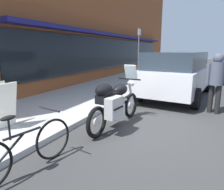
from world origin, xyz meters
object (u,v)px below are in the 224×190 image
object	(u,v)px
touring_motorcycle	(115,102)
parking_sign_pole	(139,50)
pedestrian_walking	(217,76)
parked_bicycle	(24,149)
parked_minivan	(178,73)
sandwich_board_sign	(1,105)

from	to	relation	value
touring_motorcycle	parking_sign_pole	size ratio (longest dim) A/B	0.80
pedestrian_walking	parked_bicycle	bearing A→B (deg)	151.03
parking_sign_pole	pedestrian_walking	bearing A→B (deg)	-140.07
parked_bicycle	parked_minivan	distance (m)	6.44
parked_minivan	sandwich_board_sign	distance (m)	6.10
parked_bicycle	parking_sign_pole	world-z (taller)	parking_sign_pole
sandwich_board_sign	parking_sign_pole	bearing A→B (deg)	-2.65
touring_motorcycle	pedestrian_walking	size ratio (longest dim) A/B	1.31
touring_motorcycle	parked_bicycle	bearing A→B (deg)	169.28
parked_bicycle	sandwich_board_sign	size ratio (longest dim) A/B	1.75
touring_motorcycle	sandwich_board_sign	xyz separation A→B (m)	(-1.30, 2.07, 0.01)
pedestrian_walking	sandwich_board_sign	xyz separation A→B (m)	(-3.58, 4.14, -0.44)
parked_minivan	sandwich_board_sign	xyz separation A→B (m)	(-5.39, 2.86, -0.29)
pedestrian_walking	parking_sign_pole	distance (m)	5.91
pedestrian_walking	sandwich_board_sign	world-z (taller)	pedestrian_walking
pedestrian_walking	sandwich_board_sign	size ratio (longest dim) A/B	1.72
parked_bicycle	sandwich_board_sign	bearing A→B (deg)	60.93
pedestrian_walking	parking_sign_pole	xyz separation A→B (m)	(4.50, 3.77, 0.68)
parked_bicycle	pedestrian_walking	distance (m)	5.19
parked_minivan	sandwich_board_sign	bearing A→B (deg)	152.05
parked_bicycle	sandwich_board_sign	world-z (taller)	sandwich_board_sign
parked_minivan	pedestrian_walking	xyz separation A→B (m)	(-1.81, -1.28, 0.15)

